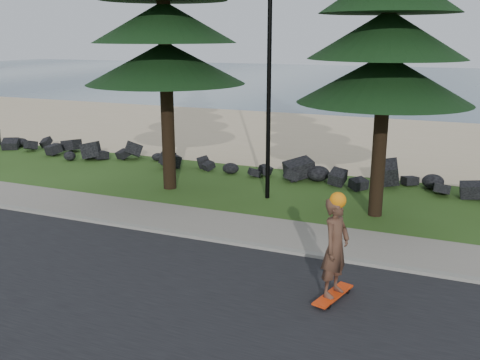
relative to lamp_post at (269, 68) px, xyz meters
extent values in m
plane|color=#2D4C17|center=(0.00, -3.20, -4.13)|extent=(160.00, 160.00, 0.00)
cube|color=black|center=(0.00, -7.70, -4.12)|extent=(160.00, 7.00, 0.02)
cube|color=gray|center=(0.00, -4.10, -4.08)|extent=(160.00, 0.20, 0.10)
cube|color=gray|center=(0.00, -3.00, -4.09)|extent=(160.00, 2.00, 0.08)
cube|color=#CAB386|center=(0.00, 11.30, -4.13)|extent=(160.00, 15.00, 0.01)
cube|color=#355166|center=(0.00, 47.80, -4.13)|extent=(160.00, 58.00, 0.01)
cylinder|color=black|center=(3.50, -0.40, 1.87)|extent=(0.40, 0.40, 12.00)
cylinder|color=black|center=(0.00, 0.00, -0.13)|extent=(0.14, 0.14, 8.00)
cube|color=#ED390D|center=(3.54, -6.02, -4.02)|extent=(0.60, 1.23, 0.04)
imported|color=#543426|center=(3.54, -6.02, -3.00)|extent=(0.65, 0.83, 2.00)
sphere|color=orange|center=(3.54, -6.02, -2.04)|extent=(0.32, 0.32, 0.32)
camera|label=1|loc=(5.52, -15.68, 1.00)|focal=40.00mm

